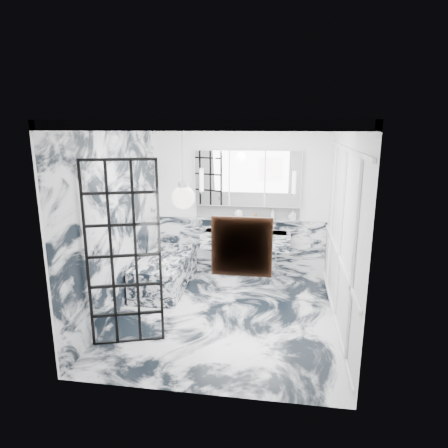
% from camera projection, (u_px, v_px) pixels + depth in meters
% --- Properties ---
extents(floor, '(3.60, 3.60, 0.00)m').
position_uv_depth(floor, '(225.00, 315.00, 5.93)').
color(floor, silver).
rests_on(floor, ground).
extents(ceiling, '(3.60, 3.60, 0.00)m').
position_uv_depth(ceiling, '(225.00, 121.00, 5.25)').
color(ceiling, white).
rests_on(ceiling, wall_back).
extents(wall_back, '(3.60, 0.00, 3.60)m').
position_uv_depth(wall_back, '(239.00, 200.00, 7.31)').
color(wall_back, white).
rests_on(wall_back, floor).
extents(wall_front, '(3.60, 0.00, 3.60)m').
position_uv_depth(wall_front, '(197.00, 269.00, 3.86)').
color(wall_front, white).
rests_on(wall_front, floor).
extents(wall_left, '(0.00, 3.60, 3.60)m').
position_uv_depth(wall_left, '(116.00, 220.00, 5.82)').
color(wall_left, white).
rests_on(wall_left, floor).
extents(wall_right, '(0.00, 3.60, 3.60)m').
position_uv_depth(wall_right, '(342.00, 228.00, 5.35)').
color(wall_right, white).
rests_on(wall_right, floor).
extents(marble_clad_back, '(3.18, 0.05, 1.05)m').
position_uv_depth(marble_clad_back, '(239.00, 246.00, 7.50)').
color(marble_clad_back, silver).
rests_on(marble_clad_back, floor).
extents(marble_clad_left, '(0.02, 3.56, 2.68)m').
position_uv_depth(marble_clad_left, '(118.00, 224.00, 5.84)').
color(marble_clad_left, silver).
rests_on(marble_clad_left, floor).
extents(panel_molding, '(0.03, 3.40, 2.30)m').
position_uv_depth(panel_molding, '(340.00, 236.00, 5.38)').
color(panel_molding, white).
rests_on(panel_molding, floor).
extents(soap_bottle_a, '(0.10, 0.10, 0.19)m').
position_uv_depth(soap_bottle_a, '(273.00, 214.00, 7.19)').
color(soap_bottle_a, '#8C5919').
rests_on(soap_bottle_a, ledge).
extents(soap_bottle_b, '(0.11, 0.11, 0.19)m').
position_uv_depth(soap_bottle_b, '(293.00, 215.00, 7.13)').
color(soap_bottle_b, '#4C4C51').
rests_on(soap_bottle_b, ledge).
extents(soap_bottle_c, '(0.13, 0.13, 0.14)m').
position_uv_depth(soap_bottle_c, '(291.00, 216.00, 7.14)').
color(soap_bottle_c, silver).
rests_on(soap_bottle_c, ledge).
extents(face_pot, '(0.17, 0.17, 0.17)m').
position_uv_depth(face_pot, '(239.00, 214.00, 7.28)').
color(face_pot, white).
rests_on(face_pot, ledge).
extents(amber_bottle, '(0.04, 0.04, 0.10)m').
position_uv_depth(amber_bottle, '(256.00, 216.00, 7.24)').
color(amber_bottle, '#8C5919').
rests_on(amber_bottle, ledge).
extents(flower_vase, '(0.09, 0.09, 0.12)m').
position_uv_depth(flower_vase, '(163.00, 271.00, 6.01)').
color(flower_vase, silver).
rests_on(flower_vase, bathtub).
extents(crittall_door, '(0.85, 0.31, 2.36)m').
position_uv_depth(crittall_door, '(124.00, 256.00, 4.93)').
color(crittall_door, black).
rests_on(crittall_door, floor).
extents(artwork, '(0.48, 0.05, 0.48)m').
position_uv_depth(artwork, '(242.00, 247.00, 3.78)').
color(artwork, '#C36C14').
rests_on(artwork, wall_front).
extents(pendant_light, '(0.25, 0.25, 0.25)m').
position_uv_depth(pendant_light, '(183.00, 198.00, 4.35)').
color(pendant_light, white).
rests_on(pendant_light, ceiling).
extents(trough_sink, '(1.60, 0.45, 0.30)m').
position_uv_depth(trough_sink, '(246.00, 240.00, 7.22)').
color(trough_sink, silver).
rests_on(trough_sink, wall_back).
extents(ledge, '(1.90, 0.14, 0.04)m').
position_uv_depth(ledge, '(247.00, 219.00, 7.29)').
color(ledge, silver).
rests_on(ledge, wall_back).
extents(subway_tile, '(1.90, 0.03, 0.23)m').
position_uv_depth(subway_tile, '(247.00, 211.00, 7.32)').
color(subway_tile, white).
rests_on(subway_tile, wall_back).
extents(mirror_cabinet, '(1.90, 0.16, 1.00)m').
position_uv_depth(mirror_cabinet, '(247.00, 178.00, 7.12)').
color(mirror_cabinet, white).
rests_on(mirror_cabinet, wall_back).
extents(sconce_left, '(0.07, 0.07, 0.40)m').
position_uv_depth(sconce_left, '(201.00, 180.00, 7.16)').
color(sconce_left, white).
rests_on(sconce_left, mirror_cabinet).
extents(sconce_right, '(0.07, 0.07, 0.40)m').
position_uv_depth(sconce_right, '(294.00, 182.00, 6.91)').
color(sconce_right, white).
rests_on(sconce_right, mirror_cabinet).
extents(bathtub, '(0.75, 1.65, 0.55)m').
position_uv_depth(bathtub, '(165.00, 272.00, 6.89)').
color(bathtub, silver).
rests_on(bathtub, floor).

